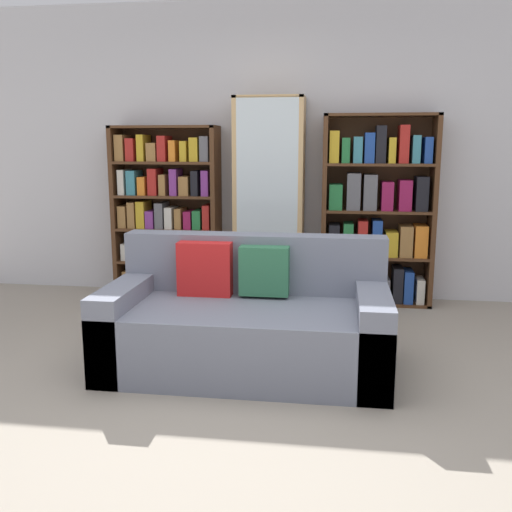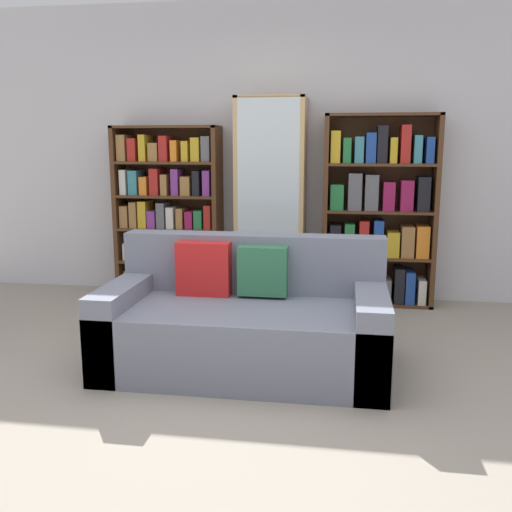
{
  "view_description": "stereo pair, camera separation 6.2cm",
  "coord_description": "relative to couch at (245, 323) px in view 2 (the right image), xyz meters",
  "views": [
    {
      "loc": [
        0.55,
        -2.76,
        1.42
      ],
      "look_at": [
        -0.07,
        1.52,
        0.57
      ],
      "focal_mm": 40.0,
      "sensor_mm": 36.0,
      "label": 1
    },
    {
      "loc": [
        0.61,
        -2.75,
        1.42
      ],
      "look_at": [
        -0.07,
        1.52,
        0.57
      ],
      "focal_mm": 40.0,
      "sensor_mm": 36.0,
      "label": 2
    }
  ],
  "objects": [
    {
      "name": "ground_plane",
      "position": [
        0.01,
        -0.72,
        -0.29
      ],
      "size": [
        16.0,
        16.0,
        0.0
      ],
      "primitive_type": "plane",
      "color": "gray"
    },
    {
      "name": "wall_back",
      "position": [
        0.01,
        1.88,
        1.06
      ],
      "size": [
        6.81,
        0.06,
        2.7
      ],
      "color": "silver",
      "rests_on": "ground"
    },
    {
      "name": "couch",
      "position": [
        0.0,
        0.0,
        0.0
      ],
      "size": [
        1.78,
        0.92,
        0.82
      ],
      "color": "slate",
      "rests_on": "ground"
    },
    {
      "name": "bookshelf_left",
      "position": [
        -1.03,
        1.68,
        0.49
      ],
      "size": [
        0.99,
        0.32,
        1.59
      ],
      "color": "#4C2D19",
      "rests_on": "ground"
    },
    {
      "name": "display_cabinet",
      "position": [
        -0.06,
        1.66,
        0.63
      ],
      "size": [
        0.62,
        0.36,
        1.84
      ],
      "color": "tan",
      "rests_on": "ground"
    },
    {
      "name": "bookshelf_right",
      "position": [
        0.91,
        1.68,
        0.51
      ],
      "size": [
        0.98,
        0.32,
        1.68
      ],
      "color": "#4C2D19",
      "rests_on": "ground"
    },
    {
      "name": "wine_bottle",
      "position": [
        0.26,
        1.31,
        -0.13
      ],
      "size": [
        0.08,
        0.08,
        0.4
      ],
      "color": "#143819",
      "rests_on": "ground"
    }
  ]
}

